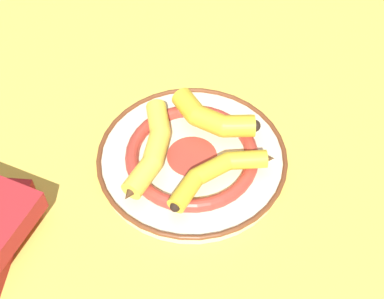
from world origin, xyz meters
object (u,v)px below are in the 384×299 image
decorative_bowl (192,158)px  banana_c (210,117)px  banana_b (152,149)px  banana_a (217,172)px

decorative_bowl → banana_c: banana_c is taller
banana_b → decorative_bowl: bearing=-70.9°
banana_c → banana_b: bearing=-114.7°
banana_b → banana_c: (-0.03, -0.12, 0.00)m
banana_a → banana_c: banana_c is taller
banana_a → banana_b: 0.12m
decorative_bowl → banana_c: 0.08m
decorative_bowl → banana_a: bearing=166.2°
banana_a → banana_b: (0.11, 0.04, 0.00)m
banana_a → banana_c: (0.09, -0.09, 0.00)m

